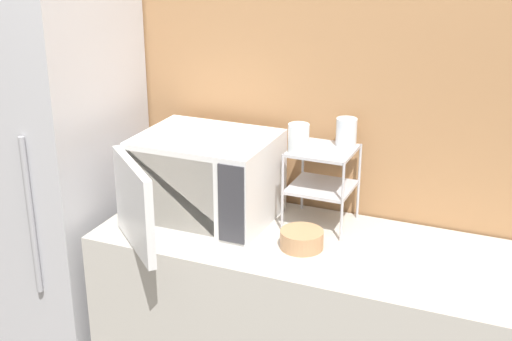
{
  "coord_description": "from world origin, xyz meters",
  "views": [
    {
      "loc": [
        0.55,
        -1.91,
        2.09
      ],
      "look_at": [
        -0.41,
        0.33,
        1.16
      ],
      "focal_mm": 50.0,
      "sensor_mm": 36.0,
      "label": 1
    }
  ],
  "objects_px": {
    "microwave": "(203,179)",
    "bowl": "(302,239)",
    "refrigerator": "(45,199)",
    "glass_front_left": "(299,138)",
    "dish_rack": "(322,171)",
    "glass_back_right": "(346,132)"
  },
  "relations": [
    {
      "from": "microwave",
      "to": "bowl",
      "type": "bearing_deg",
      "value": -11.21
    },
    {
      "from": "microwave",
      "to": "refrigerator",
      "type": "distance_m",
      "value": 0.77
    },
    {
      "from": "refrigerator",
      "to": "microwave",
      "type": "bearing_deg",
      "value": 2.93
    },
    {
      "from": "glass_front_left",
      "to": "dish_rack",
      "type": "bearing_deg",
      "value": 42.18
    },
    {
      "from": "dish_rack",
      "to": "bowl",
      "type": "xyz_separation_m",
      "value": [
        0.0,
        -0.21,
        -0.19
      ]
    },
    {
      "from": "dish_rack",
      "to": "bowl",
      "type": "height_order",
      "value": "dish_rack"
    },
    {
      "from": "microwave",
      "to": "dish_rack",
      "type": "bearing_deg",
      "value": 16.6
    },
    {
      "from": "glass_front_left",
      "to": "microwave",
      "type": "bearing_deg",
      "value": -170.02
    },
    {
      "from": "dish_rack",
      "to": "refrigerator",
      "type": "distance_m",
      "value": 1.21
    },
    {
      "from": "dish_rack",
      "to": "glass_front_left",
      "type": "distance_m",
      "value": 0.17
    },
    {
      "from": "microwave",
      "to": "dish_rack",
      "type": "relative_size",
      "value": 2.24
    },
    {
      "from": "microwave",
      "to": "dish_rack",
      "type": "xyz_separation_m",
      "value": [
        0.43,
        0.13,
        0.05
      ]
    },
    {
      "from": "bowl",
      "to": "refrigerator",
      "type": "distance_m",
      "value": 1.18
    },
    {
      "from": "dish_rack",
      "to": "glass_front_left",
      "type": "bearing_deg",
      "value": -137.82
    },
    {
      "from": "microwave",
      "to": "glass_back_right",
      "type": "distance_m",
      "value": 0.57
    },
    {
      "from": "glass_back_right",
      "to": "bowl",
      "type": "distance_m",
      "value": 0.44
    },
    {
      "from": "glass_back_right",
      "to": "bowl",
      "type": "relative_size",
      "value": 0.68
    },
    {
      "from": "dish_rack",
      "to": "refrigerator",
      "type": "height_order",
      "value": "refrigerator"
    },
    {
      "from": "glass_front_left",
      "to": "bowl",
      "type": "xyz_separation_m",
      "value": [
        0.07,
        -0.15,
        -0.33
      ]
    },
    {
      "from": "microwave",
      "to": "glass_back_right",
      "type": "bearing_deg",
      "value": 21.76
    },
    {
      "from": "dish_rack",
      "to": "glass_back_right",
      "type": "distance_m",
      "value": 0.17
    },
    {
      "from": "bowl",
      "to": "dish_rack",
      "type": "bearing_deg",
      "value": 90.31
    }
  ]
}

